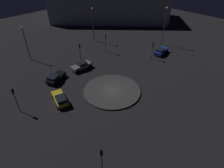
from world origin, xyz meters
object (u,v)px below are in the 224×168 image
object	(u,v)px
car_grey	(81,66)
car_yellow	(60,99)
store_building	(109,6)
traffic_light_north	(153,48)
streetlamp_northwest	(93,20)
streetlamp_north	(165,21)
streetlamp_west	(25,39)
traffic_light_west	(80,49)
traffic_light_southwest	(14,95)
car_black	(56,78)
car_blue	(161,51)
traffic_light_northwest	(106,40)
traffic_light_southeast	(102,156)

from	to	relation	value
car_grey	car_yellow	size ratio (longest dim) A/B	0.98
store_building	traffic_light_north	bearing A→B (deg)	109.76
streetlamp_northwest	car_grey	bearing A→B (deg)	-50.36
streetlamp_north	streetlamp_west	size ratio (longest dim) A/B	1.26
car_yellow	traffic_light_west	world-z (taller)	traffic_light_west
traffic_light_southwest	car_black	bearing A→B (deg)	46.70
car_blue	store_building	world-z (taller)	store_building
traffic_light_north	traffic_light_southwest	bearing A→B (deg)	-17.10
car_black	traffic_light_northwest	world-z (taller)	traffic_light_northwest
traffic_light_northwest	car_yellow	bearing A→B (deg)	-26.04
car_blue	streetlamp_north	size ratio (longest dim) A/B	0.48
traffic_light_north	streetlamp_west	world-z (taller)	streetlamp_west
car_yellow	traffic_light_north	size ratio (longest dim) A/B	1.16
car_blue	traffic_light_north	size ratio (longest dim) A/B	1.16
traffic_light_north	traffic_light_southwest	world-z (taller)	traffic_light_southwest
streetlamp_northwest	store_building	size ratio (longest dim) A/B	0.23
streetlamp_north	car_blue	bearing A→B (deg)	-58.36
store_building	streetlamp_northwest	bearing A→B (deg)	79.83
car_black	traffic_light_north	xyz separation A→B (m)	(7.66, 20.25, 2.02)
streetlamp_west	store_building	bearing A→B (deg)	104.71
traffic_light_southwest	streetlamp_west	world-z (taller)	streetlamp_west
traffic_light_southeast	store_building	bearing A→B (deg)	3.99
traffic_light_southwest	streetlamp_northwest	distance (m)	29.44
car_grey	traffic_light_north	distance (m)	16.16
car_black	streetlamp_north	xyz separation A→B (m)	(4.66, 28.92, 5.46)
car_grey	traffic_light_southeast	bearing A→B (deg)	-119.42
traffic_light_north	traffic_light_northwest	world-z (taller)	traffic_light_northwest
store_building	traffic_light_northwest	bearing A→B (deg)	90.22
car_grey	car_yellow	bearing A→B (deg)	-143.90
car_grey	traffic_light_southeast	distance (m)	23.29
traffic_light_northwest	streetlamp_north	world-z (taller)	streetlamp_north
car_yellow	traffic_light_northwest	distance (m)	20.08
traffic_light_north	store_building	size ratio (longest dim) A/B	0.10
car_black	traffic_light_northwest	bearing A→B (deg)	-15.45
traffic_light_southeast	store_building	xyz separation A→B (m)	(-40.35, 40.50, 1.65)
traffic_light_north	store_building	distance (m)	31.75
car_grey	streetlamp_west	world-z (taller)	streetlamp_west
traffic_light_southeast	store_building	size ratio (longest dim) A/B	0.10
traffic_light_west	traffic_light_southeast	distance (m)	27.37
streetlamp_north	store_building	xyz separation A→B (m)	(-25.33, 5.56, -1.76)
traffic_light_west	traffic_light_north	distance (m)	16.11
car_black	car_yellow	size ratio (longest dim) A/B	1.02
car_black	car_yellow	xyz separation A→B (m)	(5.99, -2.84, 0.00)
streetlamp_northwest	traffic_light_north	bearing A→B (deg)	8.00
car_grey	streetlamp_northwest	bearing A→B (deg)	41.96
car_black	store_building	xyz separation A→B (m)	(-20.67, 34.49, 3.70)
traffic_light_northwest	streetlamp_north	size ratio (longest dim) A/B	0.46
traffic_light_southeast	traffic_light_west	bearing A→B (deg)	16.83
traffic_light_southeast	streetlamp_north	xyz separation A→B (m)	(-15.02, 34.94, 3.40)
traffic_light_southeast	streetlamp_northwest	bearing A→B (deg)	10.04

